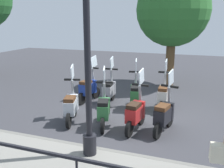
% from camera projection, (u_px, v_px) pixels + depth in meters
% --- Properties ---
extents(ground_plane, '(28.00, 28.00, 0.00)m').
position_uv_depth(ground_plane, '(126.00, 117.00, 7.18)').
color(ground_plane, '#38383D').
extents(lamp_post_near, '(0.26, 0.90, 4.00)m').
position_uv_depth(lamp_post_near, '(88.00, 67.00, 4.52)').
color(lamp_post_near, black).
rests_on(lamp_post_near, promenade_walkway).
extents(tree_distant, '(2.90, 2.90, 4.55)m').
position_uv_depth(tree_distant, '(173.00, 10.00, 9.87)').
color(tree_distant, brown).
rests_on(tree_distant, ground_plane).
extents(scooter_near_0, '(1.22, 0.50, 1.54)m').
position_uv_depth(scooter_near_0, '(164.00, 114.00, 6.11)').
color(scooter_near_0, black).
rests_on(scooter_near_0, ground_plane).
extents(scooter_near_1, '(1.23, 0.44, 1.54)m').
position_uv_depth(scooter_near_1, '(136.00, 112.00, 6.23)').
color(scooter_near_1, black).
rests_on(scooter_near_1, ground_plane).
extents(scooter_near_2, '(1.20, 0.54, 1.54)m').
position_uv_depth(scooter_near_2, '(104.00, 109.00, 6.46)').
color(scooter_near_2, black).
rests_on(scooter_near_2, ground_plane).
extents(scooter_near_3, '(1.20, 0.55, 1.54)m').
position_uv_depth(scooter_near_3, '(71.00, 105.00, 6.75)').
color(scooter_near_3, black).
rests_on(scooter_near_3, ground_plane).
extents(scooter_far_0, '(1.23, 0.44, 1.54)m').
position_uv_depth(scooter_far_0, '(163.00, 95.00, 7.69)').
color(scooter_far_0, black).
rests_on(scooter_far_0, ground_plane).
extents(scooter_far_1, '(1.22, 0.50, 1.54)m').
position_uv_depth(scooter_far_1, '(135.00, 94.00, 7.76)').
color(scooter_far_1, black).
rests_on(scooter_far_1, ground_plane).
extents(scooter_far_2, '(1.23, 0.44, 1.54)m').
position_uv_depth(scooter_far_2, '(109.00, 90.00, 8.20)').
color(scooter_far_2, black).
rests_on(scooter_far_2, ground_plane).
extents(scooter_far_3, '(1.22, 0.49, 1.54)m').
position_uv_depth(scooter_far_3, '(89.00, 88.00, 8.44)').
color(scooter_far_3, black).
rests_on(scooter_far_3, ground_plane).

